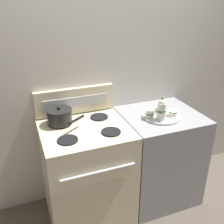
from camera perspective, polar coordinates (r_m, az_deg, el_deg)
The scene contains 11 objects.
ground_plane at distance 2.79m, azimuth 2.36°, elevation -18.81°, with size 6.00×6.00×0.00m, color brown.
wall_back at distance 2.49m, azimuth -0.43°, elevation 5.42°, with size 6.00×0.05×2.20m.
stove at distance 2.41m, azimuth -5.46°, elevation -13.02°, with size 0.73×0.68×0.92m.
control_panel at distance 2.38m, azimuth -8.06°, elevation 2.47°, with size 0.71×0.05×0.23m.
side_counter at distance 2.65m, azimuth 9.97°, elevation -9.42°, with size 0.70×0.65×0.90m.
saucepan at distance 2.23m, azimuth -11.32°, elevation -0.89°, with size 0.29×0.32×0.15m.
serving_tray at distance 2.38m, azimuth 10.63°, elevation -0.89°, with size 0.35×0.35×0.01m.
teapot at distance 2.26m, azimuth 10.78°, elevation 0.54°, with size 0.08×0.13×0.21m.
teacup_left at distance 2.44m, azimuth 10.24°, elevation 0.58°, with size 0.12×0.12×0.05m.
teacup_right at distance 2.38m, azimuth 13.08°, elevation -0.32°, with size 0.12×0.12×0.05m.
creamer_jug at distance 2.31m, azimuth 8.26°, elevation -0.30°, with size 0.07×0.07×0.08m.
Camera 1 is at (-0.84, -1.85, 1.92)m, focal length 42.00 mm.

